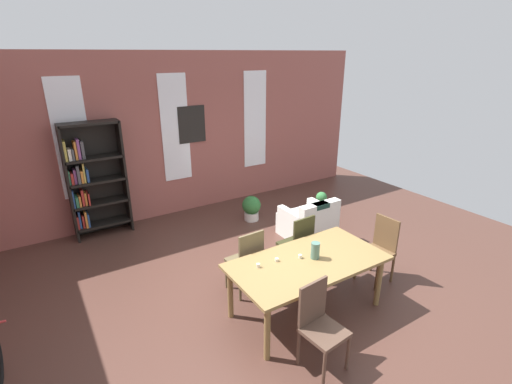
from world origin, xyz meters
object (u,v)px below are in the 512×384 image
dining_chair_near_left (319,323)px  dining_chair_head_right (380,247)px  armchair_white (309,223)px  dining_table (308,266)px  dining_chair_far_right (298,243)px  dining_chair_far_left (247,260)px  bookshelf_tall (92,180)px  vase_on_table (315,250)px  potted_plant_by_shelf (321,201)px  potted_plant_corner (251,207)px

dining_chair_near_left → dining_chair_head_right: same height
armchair_white → dining_table: bearing=-130.7°
dining_table → dining_chair_near_left: size_ratio=2.03×
dining_table → dining_chair_far_right: 0.87m
dining_table → dining_chair_head_right: size_ratio=2.03×
dining_chair_near_left → dining_chair_head_right: (1.78, 0.74, 0.00)m
dining_chair_far_right → dining_chair_far_left: same height
dining_chair_near_left → bookshelf_tall: 4.64m
vase_on_table → potted_plant_by_shelf: 3.26m
dining_table → dining_chair_far_right: (0.44, 0.73, -0.15)m
dining_chair_near_left → dining_chair_far_right: bearing=59.0°
dining_chair_near_left → dining_table: bearing=58.9°
bookshelf_tall → dining_chair_far_right: bearing=-52.8°
dining_table → armchair_white: 2.08m
dining_table → dining_chair_near_left: 0.87m
armchair_white → potted_plant_corner: size_ratio=1.63×
dining_table → bookshelf_tall: bookshelf_tall is taller
dining_chair_head_right → potted_plant_by_shelf: dining_chair_head_right is taller
dining_chair_head_right → vase_on_table: bearing=-179.8°
armchair_white → dining_chair_near_left: bearing=-127.9°
dining_chair_far_right → armchair_white: bearing=42.4°
dining_chair_far_left → dining_chair_far_right: bearing=0.0°
dining_chair_far_right → bookshelf_tall: bookshelf_tall is taller
dining_chair_far_right → armchair_white: dining_chair_far_right is taller
vase_on_table → dining_chair_far_left: dining_chair_far_left is taller
vase_on_table → armchair_white: size_ratio=0.26×
vase_on_table → potted_plant_corner: (0.75, 2.72, -0.58)m
armchair_white → potted_plant_by_shelf: armchair_white is taller
dining_table → bookshelf_tall: 4.11m
dining_chair_far_left → potted_plant_by_shelf: (2.75, 1.58, -0.29)m
potted_plant_by_shelf → potted_plant_corner: (-1.46, 0.40, 0.04)m
dining_chair_far_left → vase_on_table: bearing=-53.5°
vase_on_table → dining_chair_near_left: 0.97m
dining_table → potted_plant_corner: size_ratio=3.91×
dining_chair_far_left → dining_chair_head_right: bearing=-22.3°
dining_table → vase_on_table: vase_on_table is taller
dining_table → dining_chair_far_left: (-0.43, 0.73, -0.15)m
bookshelf_tall → potted_plant_corner: 2.93m
dining_chair_far_right → dining_chair_head_right: 1.16m
dining_chair_head_right → dining_chair_near_left: bearing=-157.5°
vase_on_table → dining_chair_head_right: (1.23, 0.00, -0.33)m
vase_on_table → armchair_white: bearing=51.6°
dining_chair_far_left → armchair_white: size_ratio=1.18×
bookshelf_tall → armchair_white: size_ratio=2.53×
potted_plant_by_shelf → potted_plant_corner: bearing=164.7°
potted_plant_corner → dining_chair_far_right: bearing=-102.0°
vase_on_table → dining_chair_head_right: bearing=0.2°
vase_on_table → armchair_white: (1.23, 1.55, -0.56)m
dining_chair_far_right → dining_chair_near_left: same height
dining_chair_far_right → potted_plant_corner: dining_chair_far_right is taller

